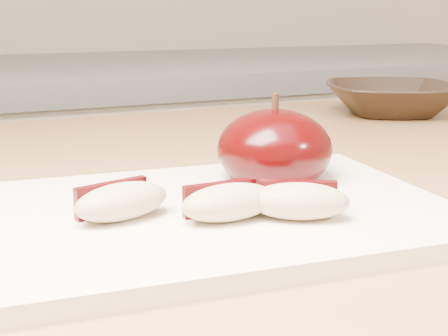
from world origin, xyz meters
name	(u,v)px	position (x,y,z in m)	size (l,w,h in m)	color
back_cabinet	(45,299)	(0.00, 1.20, 0.47)	(2.40, 0.62, 0.94)	silver
cutting_board	(224,213)	(0.02, 0.36, 0.91)	(0.29, 0.22, 0.01)	white
apple_half	(274,149)	(0.08, 0.41, 0.93)	(0.10, 0.10, 0.07)	black
apple_wedge_a	(121,201)	(-0.05, 0.36, 0.92)	(0.07, 0.04, 0.02)	tan
apple_wedge_b	(228,202)	(0.01, 0.33, 0.92)	(0.06, 0.03, 0.02)	tan
apple_wedge_c	(299,201)	(0.05, 0.31, 0.92)	(0.07, 0.06, 0.02)	tan
bowl	(391,99)	(0.40, 0.67, 0.92)	(0.17, 0.17, 0.04)	black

